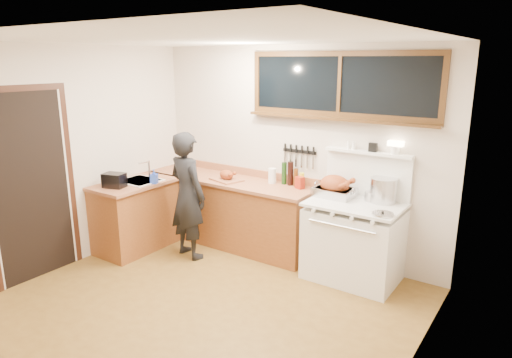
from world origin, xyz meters
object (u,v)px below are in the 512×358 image
Objects in this scene: vintage_stove at (354,239)px; roast_turkey at (335,188)px; cutting_board at (227,176)px; man at (188,196)px.

vintage_stove is 0.62m from roast_turkey.
cutting_board is 0.95× the size of roast_turkey.
man reaches higher than roast_turkey.
man is 3.48× the size of cutting_board.
man is at bearing -157.70° from roast_turkey.
vintage_stove is 2.07m from man.
roast_turkey is at bearing 5.28° from cutting_board.
roast_turkey is at bearing 163.50° from vintage_stove.
roast_turkey is (1.46, 0.14, 0.05)m from cutting_board.
man is 1.80m from roast_turkey.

